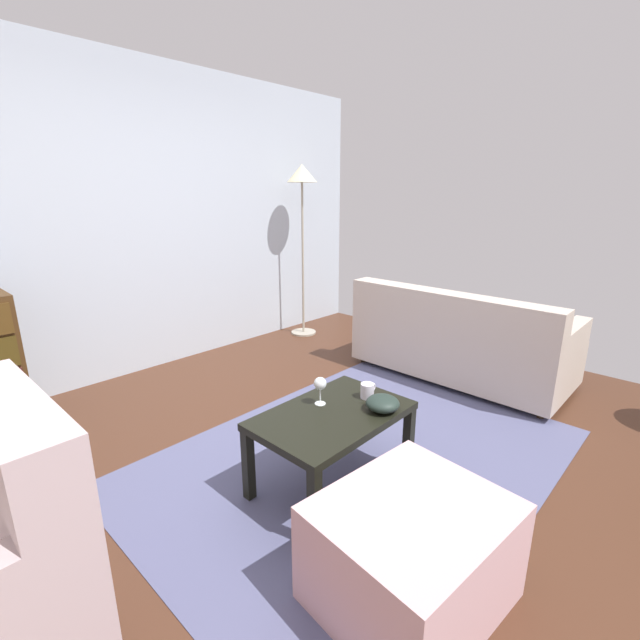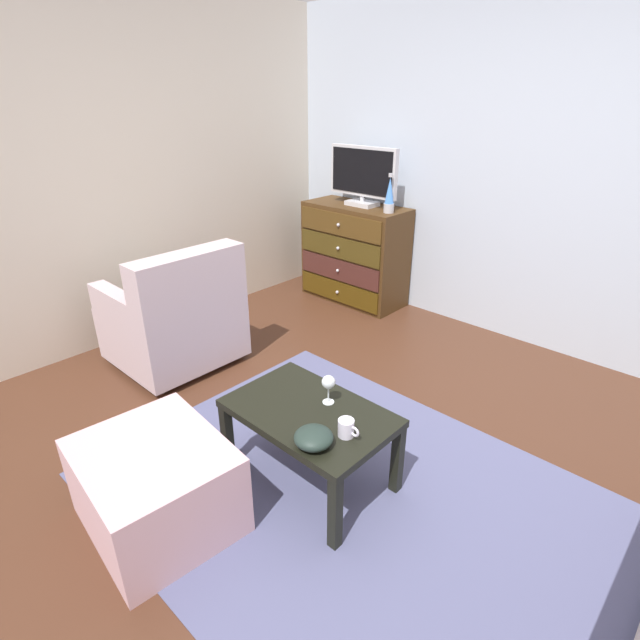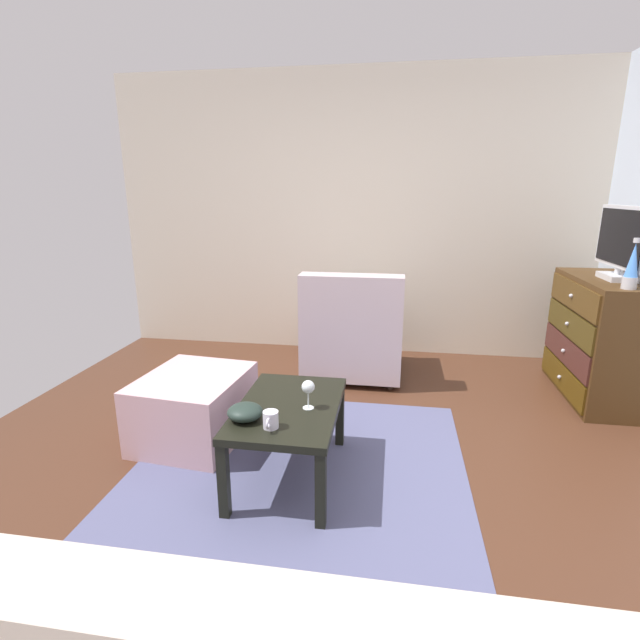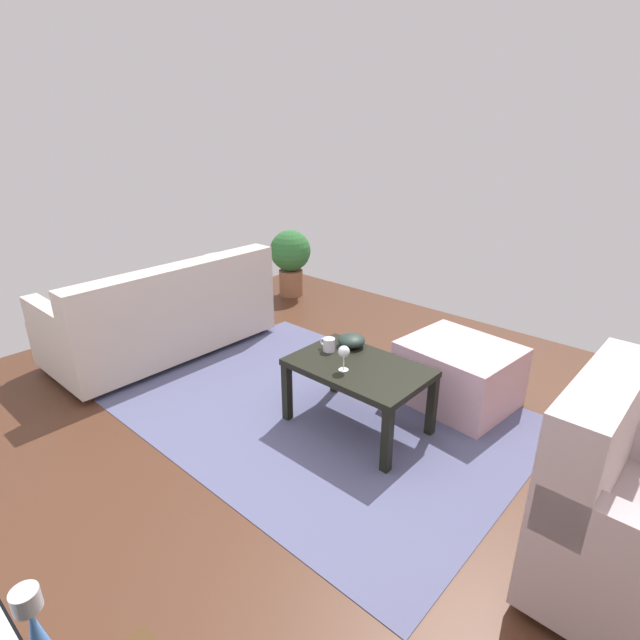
{
  "view_description": "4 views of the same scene",
  "coord_description": "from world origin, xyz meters",
  "views": [
    {
      "loc": [
        -1.66,
        -1.61,
        1.55
      ],
      "look_at": [
        0.09,
        0.03,
        0.85
      ],
      "focal_mm": 24.6,
      "sensor_mm": 36.0,
      "label": 1
    },
    {
      "loc": [
        1.32,
        -1.68,
        1.88
      ],
      "look_at": [
        -0.29,
        0.05,
        0.77
      ],
      "focal_mm": 27.4,
      "sensor_mm": 36.0,
      "label": 2
    },
    {
      "loc": [
        2.18,
        0.3,
        1.55
      ],
      "look_at": [
        -0.28,
        -0.09,
        0.87
      ],
      "focal_mm": 26.46,
      "sensor_mm": 36.0,
      "label": 3
    },
    {
      "loc": [
        -1.7,
        1.89,
        1.81
      ],
      "look_at": [
        0.02,
        -0.01,
        0.77
      ],
      "focal_mm": 27.66,
      "sensor_mm": 36.0,
      "label": 4
    }
  ],
  "objects": [
    {
      "name": "area_rug",
      "position": [
        0.2,
        -0.2,
        0.0
      ],
      "size": [
        2.6,
        1.9,
        0.01
      ],
      "primitive_type": "cube",
      "color": "#525477",
      "rests_on": "ground_plane"
    },
    {
      "name": "lava_lamp",
      "position": [
        -1.12,
        1.81,
        1.08
      ],
      "size": [
        0.09,
        0.09,
        0.33
      ],
      "color": "#B7B7BC",
      "rests_on": "dresser"
    },
    {
      "name": "mug",
      "position": [
        0.17,
        -0.26,
        0.48
      ],
      "size": [
        0.11,
        0.08,
        0.09
      ],
      "color": "silver",
      "rests_on": "coffee_table"
    },
    {
      "name": "bowl_decorative",
      "position": [
        0.1,
        -0.41,
        0.48
      ],
      "size": [
        0.18,
        0.18,
        0.08
      ],
      "primitive_type": "ellipsoid",
      "color": "#202E28",
      "rests_on": "coffee_table"
    },
    {
      "name": "tv",
      "position": [
        -1.47,
        1.88,
        1.2
      ],
      "size": [
        0.72,
        0.18,
        0.52
      ],
      "color": "silver",
      "rests_on": "dresser"
    },
    {
      "name": "ottoman",
      "position": [
        -0.42,
        -0.93,
        0.21
      ],
      "size": [
        0.76,
        0.67,
        0.43
      ],
      "primitive_type": "cube",
      "rotation": [
        0.0,
        0.0,
        -0.1
      ],
      "color": "#CDA1A7",
      "rests_on": "ground_plane"
    },
    {
      "name": "armchair",
      "position": [
        -1.67,
        -0.02,
        0.37
      ],
      "size": [
        0.8,
        0.81,
        0.92
      ],
      "color": "#332319",
      "rests_on": "ground_plane"
    },
    {
      "name": "coffee_table",
      "position": [
        -0.1,
        -0.24,
        0.38
      ],
      "size": [
        0.83,
        0.54,
        0.44
      ],
      "color": "black",
      "rests_on": "ground_plane"
    },
    {
      "name": "wall_accent_rear",
      "position": [
        0.0,
        2.17,
        1.31
      ],
      "size": [
        5.34,
        0.12,
        2.62
      ],
      "primitive_type": "cube",
      "color": "silver",
      "rests_on": "ground_plane"
    },
    {
      "name": "wall_plain_left",
      "position": [
        -2.43,
        0.0,
        1.31
      ],
      "size": [
        0.12,
        4.82,
        2.62
      ],
      "primitive_type": "cube",
      "color": "beige",
      "rests_on": "ground_plane"
    },
    {
      "name": "dresser",
      "position": [
        -1.52,
        1.86,
        0.47
      ],
      "size": [
        1.0,
        0.49,
        0.93
      ],
      "color": "#442B14",
      "rests_on": "ground_plane"
    },
    {
      "name": "wine_glass",
      "position": [
        -0.07,
        -0.12,
        0.55
      ],
      "size": [
        0.07,
        0.07,
        0.16
      ],
      "color": "silver",
      "rests_on": "coffee_table"
    },
    {
      "name": "ground_plane",
      "position": [
        0.0,
        0.0,
        -0.03
      ],
      "size": [
        5.34,
        4.82,
        0.05
      ],
      "primitive_type": "cube",
      "color": "#48291B"
    }
  ]
}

